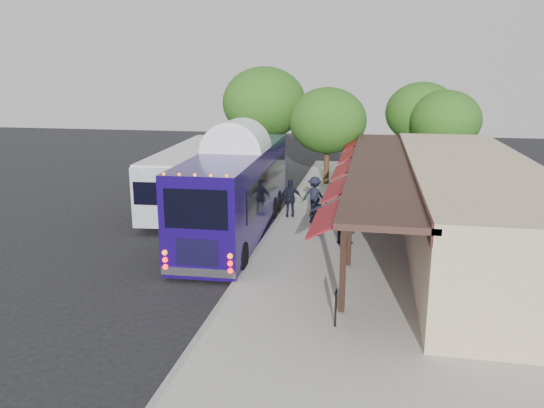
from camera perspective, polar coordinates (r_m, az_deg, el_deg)
The scene contains 15 objects.
ground at distance 20.45m, azimuth -2.52°, elevation -6.42°, with size 90.00×90.00×0.00m, color black.
sidewalk at distance 23.72m, azimuth 11.63°, elevation -3.62°, with size 10.00×40.00×0.15m, color #9E9B93.
curb at distance 24.12m, azimuth -0.21°, elevation -3.02°, with size 0.20×40.00×0.16m, color gray.
station_shelter at distance 23.57m, azimuth 20.09°, elevation 0.17°, with size 8.15×20.00×3.60m.
coach_bus at distance 23.89m, azimuth -3.76°, elevation 2.00°, with size 3.10×12.79×4.06m.
city_bus at distance 29.30m, azimuth -8.37°, elevation 3.27°, with size 3.43×12.03×3.19m.
ped_a at distance 23.24m, azimuth 4.79°, elevation -1.27°, with size 0.64×0.42×1.77m, color black.
ped_b at distance 22.26m, azimuth 7.67°, elevation -1.79°, with size 0.95×0.74×1.95m, color black.
ped_c at distance 26.12m, azimuth 2.02°, elevation 0.59°, with size 1.10×0.46×1.87m, color black.
ped_d at distance 26.60m, azimuth 4.61°, elevation 0.88°, with size 1.26×0.72×1.95m, color black.
sign_board at distance 15.14m, azimuth 6.86°, elevation -10.54°, with size 0.07×0.48×1.05m.
tree_left at distance 33.99m, azimuth 6.00°, elevation 8.90°, with size 4.89×4.89×6.26m.
tree_mid at distance 39.76m, azimuth 15.78°, elevation 9.43°, with size 5.09×5.09×6.52m.
tree_right at distance 37.83m, azimuth 18.15°, elevation 8.57°, with size 4.72×4.72×6.04m.
tree_far at distance 38.19m, azimuth -0.83°, elevation 10.83°, with size 5.92×5.92×7.57m.
Camera 1 is at (4.49, -18.65, 7.10)m, focal length 35.00 mm.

